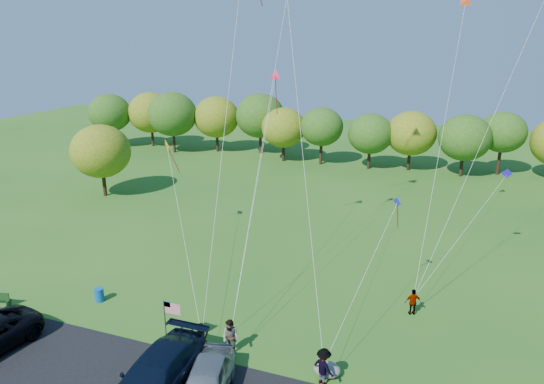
{
  "coord_description": "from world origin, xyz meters",
  "views": [
    {
      "loc": [
        8.62,
        -18.48,
        14.86
      ],
      "look_at": [
        -0.33,
        6.0,
        6.42
      ],
      "focal_mm": 32.0,
      "sensor_mm": 36.0,
      "label": 1
    }
  ],
  "objects_px": {
    "minivan_navy": "(155,378)",
    "flyer_b": "(230,337)",
    "flyer_d": "(413,302)",
    "flyer_a": "(202,339)",
    "flyer_c": "(324,367)",
    "minivan_silver": "(206,383)",
    "trash_barrel": "(99,295)"
  },
  "relations": [
    {
      "from": "flyer_b",
      "to": "minivan_navy",
      "type": "bearing_deg",
      "value": -104.57
    },
    {
      "from": "flyer_b",
      "to": "flyer_c",
      "type": "height_order",
      "value": "flyer_b"
    },
    {
      "from": "minivan_navy",
      "to": "flyer_b",
      "type": "relative_size",
      "value": 3.39
    },
    {
      "from": "flyer_b",
      "to": "trash_barrel",
      "type": "bearing_deg",
      "value": 179.04
    },
    {
      "from": "flyer_b",
      "to": "minivan_silver",
      "type": "bearing_deg",
      "value": -73.26
    },
    {
      "from": "flyer_b",
      "to": "flyer_d",
      "type": "bearing_deg",
      "value": 50.1
    },
    {
      "from": "flyer_b",
      "to": "flyer_d",
      "type": "distance_m",
      "value": 10.47
    },
    {
      "from": "minivan_navy",
      "to": "flyer_a",
      "type": "xyz_separation_m",
      "value": [
        0.5,
        3.24,
        -0.1
      ]
    },
    {
      "from": "minivan_silver",
      "to": "flyer_c",
      "type": "height_order",
      "value": "flyer_c"
    },
    {
      "from": "flyer_d",
      "to": "minivan_navy",
      "type": "bearing_deg",
      "value": 24.89
    },
    {
      "from": "minivan_navy",
      "to": "flyer_b",
      "type": "xyz_separation_m",
      "value": [
        1.76,
        3.79,
        -0.04
      ]
    },
    {
      "from": "flyer_a",
      "to": "flyer_d",
      "type": "relative_size",
      "value": 1.12
    },
    {
      "from": "flyer_b",
      "to": "trash_barrel",
      "type": "distance_m",
      "value": 9.51
    },
    {
      "from": "flyer_a",
      "to": "flyer_c",
      "type": "bearing_deg",
      "value": -44.09
    },
    {
      "from": "minivan_navy",
      "to": "flyer_c",
      "type": "bearing_deg",
      "value": 25.79
    },
    {
      "from": "minivan_navy",
      "to": "flyer_a",
      "type": "distance_m",
      "value": 3.28
    },
    {
      "from": "flyer_c",
      "to": "flyer_d",
      "type": "relative_size",
      "value": 1.16
    },
    {
      "from": "minivan_navy",
      "to": "trash_barrel",
      "type": "xyz_separation_m",
      "value": [
        -7.55,
        5.66,
        -0.56
      ]
    },
    {
      "from": "flyer_b",
      "to": "flyer_d",
      "type": "xyz_separation_m",
      "value": [
        8.05,
        6.69,
        -0.15
      ]
    },
    {
      "from": "flyer_c",
      "to": "flyer_d",
      "type": "height_order",
      "value": "flyer_c"
    },
    {
      "from": "flyer_a",
      "to": "trash_barrel",
      "type": "distance_m",
      "value": 8.42
    },
    {
      "from": "minivan_navy",
      "to": "flyer_a",
      "type": "bearing_deg",
      "value": 80.62
    },
    {
      "from": "flyer_b",
      "to": "flyer_c",
      "type": "bearing_deg",
      "value": 3.81
    },
    {
      "from": "flyer_a",
      "to": "flyer_b",
      "type": "relative_size",
      "value": 0.94
    },
    {
      "from": "flyer_a",
      "to": "flyer_c",
      "type": "distance_m",
      "value": 6.04
    },
    {
      "from": "trash_barrel",
      "to": "flyer_d",
      "type": "bearing_deg",
      "value": 15.52
    },
    {
      "from": "flyer_a",
      "to": "flyer_d",
      "type": "bearing_deg",
      "value": -6.23
    },
    {
      "from": "flyer_d",
      "to": "trash_barrel",
      "type": "relative_size",
      "value": 1.91
    },
    {
      "from": "minivan_silver",
      "to": "flyer_c",
      "type": "bearing_deg",
      "value": 18.24
    },
    {
      "from": "minivan_navy",
      "to": "flyer_c",
      "type": "distance_m",
      "value": 7.31
    },
    {
      "from": "flyer_b",
      "to": "trash_barrel",
      "type": "relative_size",
      "value": 2.28
    },
    {
      "from": "minivan_silver",
      "to": "flyer_a",
      "type": "distance_m",
      "value": 3.14
    }
  ]
}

